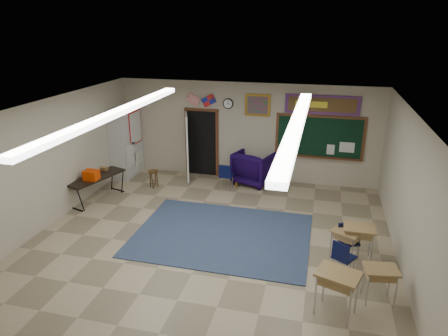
% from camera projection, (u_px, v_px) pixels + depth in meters
% --- Properties ---
extents(floor, '(9.00, 9.00, 0.00)m').
position_uv_depth(floor, '(204.00, 252.00, 8.60)').
color(floor, gray).
rests_on(floor, ground).
extents(back_wall, '(8.00, 0.04, 3.00)m').
position_uv_depth(back_wall, '(246.00, 132.00, 12.18)').
color(back_wall, '#A69E86').
rests_on(back_wall, floor).
extents(left_wall, '(0.04, 9.00, 3.00)m').
position_uv_depth(left_wall, '(33.00, 171.00, 9.00)').
color(left_wall, '#A69E86').
rests_on(left_wall, floor).
extents(right_wall, '(0.04, 9.00, 3.00)m').
position_uv_depth(right_wall, '(415.00, 209.00, 7.17)').
color(right_wall, '#A69E86').
rests_on(right_wall, floor).
extents(ceiling, '(8.00, 9.00, 0.04)m').
position_uv_depth(ceiling, '(201.00, 115.00, 7.57)').
color(ceiling, '#BCBCB7').
rests_on(ceiling, back_wall).
extents(area_rug, '(4.00, 3.00, 0.02)m').
position_uv_depth(area_rug, '(222.00, 234.00, 9.28)').
color(area_rug, '#2E3E57').
rests_on(area_rug, floor).
extents(fluorescent_strips, '(3.86, 6.00, 0.10)m').
position_uv_depth(fluorescent_strips, '(201.00, 118.00, 7.59)').
color(fluorescent_strips, white).
rests_on(fluorescent_strips, ceiling).
extents(doorway, '(1.10, 0.89, 2.16)m').
position_uv_depth(doorway, '(198.00, 144.00, 12.54)').
color(doorway, black).
rests_on(doorway, back_wall).
extents(chalkboard, '(2.55, 0.14, 1.30)m').
position_uv_depth(chalkboard, '(319.00, 138.00, 11.66)').
color(chalkboard, '#562D18').
rests_on(chalkboard, back_wall).
extents(bulletin_board, '(2.10, 0.05, 0.55)m').
position_uv_depth(bulletin_board, '(322.00, 105.00, 11.32)').
color(bulletin_board, '#9F140D').
rests_on(bulletin_board, back_wall).
extents(framed_art_print, '(0.75, 0.05, 0.65)m').
position_uv_depth(framed_art_print, '(258.00, 105.00, 11.78)').
color(framed_art_print, '#A2731F').
rests_on(framed_art_print, back_wall).
extents(wall_clock, '(0.32, 0.05, 0.32)m').
position_uv_depth(wall_clock, '(228.00, 104.00, 11.98)').
color(wall_clock, black).
rests_on(wall_clock, back_wall).
extents(wall_flags, '(1.16, 0.06, 0.70)m').
position_uv_depth(wall_flags, '(201.00, 98.00, 12.11)').
color(wall_flags, red).
rests_on(wall_flags, back_wall).
extents(storage_cabinet, '(0.59, 1.25, 2.20)m').
position_uv_depth(storage_cabinet, '(126.00, 142.00, 12.58)').
color(storage_cabinet, '#B0AFAB').
rests_on(storage_cabinet, floor).
extents(wingback_armchair, '(1.36, 1.38, 1.00)m').
position_uv_depth(wingback_armchair, '(254.00, 167.00, 12.13)').
color(wingback_armchair, black).
rests_on(wingback_armchair, floor).
extents(student_chair_reading, '(0.41, 0.41, 0.78)m').
position_uv_depth(student_chair_reading, '(227.00, 176.00, 11.74)').
color(student_chair_reading, '#080D33').
rests_on(student_chair_reading, floor).
extents(student_chair_desk_a, '(0.53, 0.53, 0.77)m').
position_uv_depth(student_chair_desk_a, '(344.00, 258.00, 7.69)').
color(student_chair_desk_a, '#080D33').
rests_on(student_chair_desk_a, floor).
extents(student_chair_desk_b, '(0.50, 0.50, 0.75)m').
position_uv_depth(student_chair_desk_b, '(348.00, 242.00, 8.24)').
color(student_chair_desk_b, '#080D33').
rests_on(student_chair_desk_b, floor).
extents(student_desk_front_left, '(0.69, 0.63, 0.67)m').
position_uv_depth(student_desk_front_left, '(345.00, 244.00, 8.20)').
color(student_desk_front_left, '#9E8049').
rests_on(student_desk_front_left, floor).
extents(student_desk_front_right, '(0.63, 0.47, 0.76)m').
position_uv_depth(student_desk_front_right, '(358.00, 241.00, 8.20)').
color(student_desk_front_right, '#9E8049').
rests_on(student_desk_front_right, floor).
extents(student_desk_back_left, '(0.81, 0.70, 0.82)m').
position_uv_depth(student_desk_back_left, '(336.00, 291.00, 6.62)').
color(student_desk_back_left, '#9E8049').
rests_on(student_desk_back_left, floor).
extents(student_desk_back_right, '(0.63, 0.51, 0.68)m').
position_uv_depth(student_desk_back_right, '(379.00, 283.00, 6.96)').
color(student_desk_back_right, '#9E8049').
rests_on(student_desk_back_right, floor).
extents(folding_table, '(1.03, 1.77, 0.96)m').
position_uv_depth(folding_table, '(97.00, 187.00, 10.98)').
color(folding_table, black).
rests_on(folding_table, floor).
extents(wooden_stool, '(0.30, 0.30, 0.52)m').
position_uv_depth(wooden_stool, '(154.00, 179.00, 11.86)').
color(wooden_stool, '#493216').
rests_on(wooden_stool, floor).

